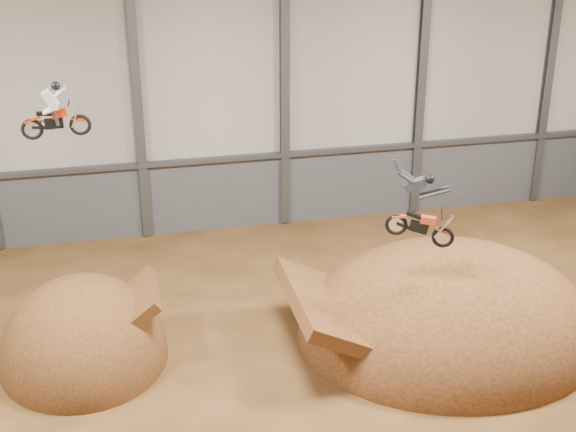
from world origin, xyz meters
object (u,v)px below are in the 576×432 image
at_px(fmx_rider_a, 54,107).
at_px(fmx_rider_b, 419,204).
at_px(landing_ramp, 447,333).
at_px(takeoff_ramp, 85,357).

height_order(fmx_rider_a, fmx_rider_b, fmx_rider_a).
distance_m(landing_ramp, fmx_rider_b, 6.23).
bearing_deg(fmx_rider_b, landing_ramp, 51.17).
bearing_deg(fmx_rider_a, takeoff_ramp, 92.19).
relative_size(landing_ramp, fmx_rider_a, 5.49).
relative_size(landing_ramp, fmx_rider_b, 3.65).
bearing_deg(fmx_rider_a, landing_ramp, -0.98).
bearing_deg(takeoff_ramp, fmx_rider_a, -89.05).
distance_m(landing_ramp, fmx_rider_a, 16.15).
bearing_deg(takeoff_ramp, fmx_rider_b, -12.16).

